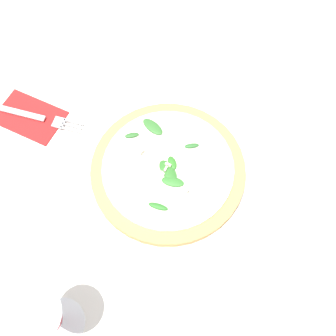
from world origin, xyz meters
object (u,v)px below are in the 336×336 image
at_px(wine_glass, 43,319).
at_px(side_plate_white, 272,281).
at_px(fork, 32,116).
at_px(pizza_arugula_main, 168,171).

bearing_deg(wine_glass, side_plate_white, 50.88).
bearing_deg(fork, wine_glass, -59.45).
height_order(pizza_arugula_main, wine_glass, wine_glass).
distance_m(wine_glass, fork, 0.42).
height_order(wine_glass, side_plate_white, wine_glass).
height_order(pizza_arugula_main, fork, pizza_arugula_main).
height_order(fork, side_plate_white, side_plate_white).
bearing_deg(fork, pizza_arugula_main, -8.99).
relative_size(pizza_arugula_main, side_plate_white, 1.81).
distance_m(fork, side_plate_white, 0.56).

